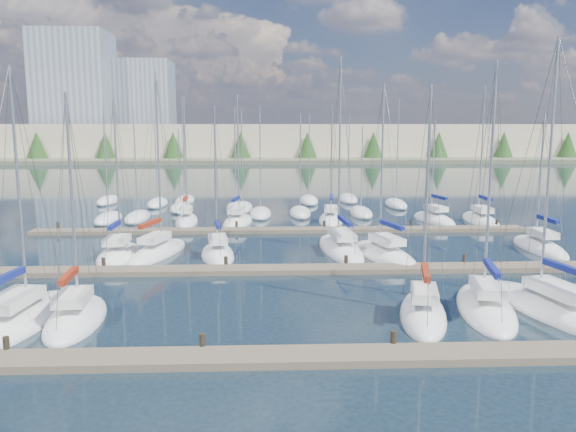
{
  "coord_description": "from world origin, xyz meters",
  "views": [
    {
      "loc": [
        -1.34,
        -19.38,
        9.33
      ],
      "look_at": [
        0.0,
        14.0,
        4.0
      ],
      "focal_mm": 35.0,
      "sensor_mm": 36.0,
      "label": 1
    }
  ],
  "objects_px": {
    "sailboat_h": "(119,255)",
    "sailboat_b": "(20,320)",
    "sailboat_c": "(76,318)",
    "sailboat_k": "(341,248)",
    "sailboat_o": "(238,222)",
    "sailboat_m": "(539,247)",
    "sailboat_n": "(187,221)",
    "sailboat_l": "(384,254)",
    "sailboat_r": "(481,220)",
    "sailboat_e": "(486,307)",
    "sailboat_j": "(218,254)",
    "sailboat_p": "(331,220)",
    "sailboat_d": "(423,314)",
    "sailboat_f": "(551,309)",
    "sailboat_i": "(158,252)",
    "sailboat_q": "(434,219)"
  },
  "relations": [
    {
      "from": "sailboat_h",
      "to": "sailboat_p",
      "type": "xyz_separation_m",
      "value": [
        17.07,
        14.9,
        0.01
      ]
    },
    {
      "from": "sailboat_d",
      "to": "sailboat_b",
      "type": "bearing_deg",
      "value": -166.61
    },
    {
      "from": "sailboat_c",
      "to": "sailboat_k",
      "type": "relative_size",
      "value": 0.77
    },
    {
      "from": "sailboat_n",
      "to": "sailboat_i",
      "type": "relative_size",
      "value": 0.92
    },
    {
      "from": "sailboat_c",
      "to": "sailboat_n",
      "type": "height_order",
      "value": "sailboat_n"
    },
    {
      "from": "sailboat_k",
      "to": "sailboat_l",
      "type": "distance_m",
      "value": 3.58
    },
    {
      "from": "sailboat_c",
      "to": "sailboat_k",
      "type": "distance_m",
      "value": 21.25
    },
    {
      "from": "sailboat_i",
      "to": "sailboat_f",
      "type": "bearing_deg",
      "value": -17.83
    },
    {
      "from": "sailboat_h",
      "to": "sailboat_j",
      "type": "xyz_separation_m",
      "value": [
        7.1,
        0.03,
        0.01
      ]
    },
    {
      "from": "sailboat_h",
      "to": "sailboat_f",
      "type": "height_order",
      "value": "sailboat_f"
    },
    {
      "from": "sailboat_d",
      "to": "sailboat_b",
      "type": "distance_m",
      "value": 19.57
    },
    {
      "from": "sailboat_i",
      "to": "sailboat_d",
      "type": "relative_size",
      "value": 1.16
    },
    {
      "from": "sailboat_c",
      "to": "sailboat_p",
      "type": "relative_size",
      "value": 0.96
    },
    {
      "from": "sailboat_p",
      "to": "sailboat_o",
      "type": "bearing_deg",
      "value": -168.72
    },
    {
      "from": "sailboat_k",
      "to": "sailboat_e",
      "type": "relative_size",
      "value": 1.14
    },
    {
      "from": "sailboat_n",
      "to": "sailboat_j",
      "type": "bearing_deg",
      "value": -77.12
    },
    {
      "from": "sailboat_h",
      "to": "sailboat_r",
      "type": "height_order",
      "value": "sailboat_r"
    },
    {
      "from": "sailboat_k",
      "to": "sailboat_l",
      "type": "height_order",
      "value": "sailboat_k"
    },
    {
      "from": "sailboat_c",
      "to": "sailboat_f",
      "type": "distance_m",
      "value": 23.62
    },
    {
      "from": "sailboat_k",
      "to": "sailboat_f",
      "type": "bearing_deg",
      "value": -63.45
    },
    {
      "from": "sailboat_l",
      "to": "sailboat_j",
      "type": "height_order",
      "value": "sailboat_l"
    },
    {
      "from": "sailboat_c",
      "to": "sailboat_e",
      "type": "xyz_separation_m",
      "value": [
        20.41,
        0.82,
        -0.0
      ]
    },
    {
      "from": "sailboat_k",
      "to": "sailboat_j",
      "type": "xyz_separation_m",
      "value": [
        -9.18,
        -1.6,
        0.0
      ]
    },
    {
      "from": "sailboat_k",
      "to": "sailboat_b",
      "type": "relative_size",
      "value": 1.18
    },
    {
      "from": "sailboat_h",
      "to": "sailboat_l",
      "type": "bearing_deg",
      "value": -2.3
    },
    {
      "from": "sailboat_n",
      "to": "sailboat_l",
      "type": "xyz_separation_m",
      "value": [
        16.32,
        -15.13,
        -0.03
      ]
    },
    {
      "from": "sailboat_j",
      "to": "sailboat_q",
      "type": "bearing_deg",
      "value": 27.48
    },
    {
      "from": "sailboat_c",
      "to": "sailboat_e",
      "type": "height_order",
      "value": "sailboat_e"
    },
    {
      "from": "sailboat_p",
      "to": "sailboat_j",
      "type": "bearing_deg",
      "value": -117.7
    },
    {
      "from": "sailboat_l",
      "to": "sailboat_e",
      "type": "xyz_separation_m",
      "value": [
        2.66,
        -12.26,
        0.01
      ]
    },
    {
      "from": "sailboat_b",
      "to": "sailboat_n",
      "type": "bearing_deg",
      "value": 87.78
    },
    {
      "from": "sailboat_l",
      "to": "sailboat_i",
      "type": "height_order",
      "value": "sailboat_i"
    },
    {
      "from": "sailboat_n",
      "to": "sailboat_m",
      "type": "height_order",
      "value": "sailboat_n"
    },
    {
      "from": "sailboat_n",
      "to": "sailboat_r",
      "type": "xyz_separation_m",
      "value": [
        29.03,
        -0.61,
        -0.01
      ]
    },
    {
      "from": "sailboat_c",
      "to": "sailboat_b",
      "type": "xyz_separation_m",
      "value": [
        -2.62,
        -0.15,
        -0.01
      ]
    },
    {
      "from": "sailboat_h",
      "to": "sailboat_e",
      "type": "xyz_separation_m",
      "value": [
        21.82,
        -12.74,
        0.0
      ]
    },
    {
      "from": "sailboat_l",
      "to": "sailboat_m",
      "type": "height_order",
      "value": "sailboat_l"
    },
    {
      "from": "sailboat_h",
      "to": "sailboat_q",
      "type": "xyz_separation_m",
      "value": [
        27.41,
        14.74,
        -0.0
      ]
    },
    {
      "from": "sailboat_f",
      "to": "sailboat_q",
      "type": "xyz_separation_m",
      "value": [
        2.38,
        27.85,
        -0.0
      ]
    },
    {
      "from": "sailboat_n",
      "to": "sailboat_l",
      "type": "bearing_deg",
      "value": -46.19
    },
    {
      "from": "sailboat_h",
      "to": "sailboat_b",
      "type": "xyz_separation_m",
      "value": [
        -1.21,
        -13.72,
        -0.01
      ]
    },
    {
      "from": "sailboat_k",
      "to": "sailboat_f",
      "type": "xyz_separation_m",
      "value": [
        8.75,
        -14.74,
        -0.01
      ]
    },
    {
      "from": "sailboat_h",
      "to": "sailboat_e",
      "type": "height_order",
      "value": "sailboat_e"
    },
    {
      "from": "sailboat_b",
      "to": "sailboat_d",
      "type": "bearing_deg",
      "value": 6.36
    },
    {
      "from": "sailboat_r",
      "to": "sailboat_b",
      "type": "xyz_separation_m",
      "value": [
        -33.08,
        -27.76,
        -0.02
      ]
    },
    {
      "from": "sailboat_n",
      "to": "sailboat_l",
      "type": "height_order",
      "value": "sailboat_l"
    },
    {
      "from": "sailboat_o",
      "to": "sailboat_m",
      "type": "xyz_separation_m",
      "value": [
        23.71,
        -12.68,
        -0.02
      ]
    },
    {
      "from": "sailboat_q",
      "to": "sailboat_o",
      "type": "bearing_deg",
      "value": 170.54
    },
    {
      "from": "sailboat_l",
      "to": "sailboat_h",
      "type": "bearing_deg",
      "value": 164.69
    },
    {
      "from": "sailboat_k",
      "to": "sailboat_b",
      "type": "xyz_separation_m",
      "value": [
        -17.49,
        -15.35,
        -0.01
      ]
    }
  ]
}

